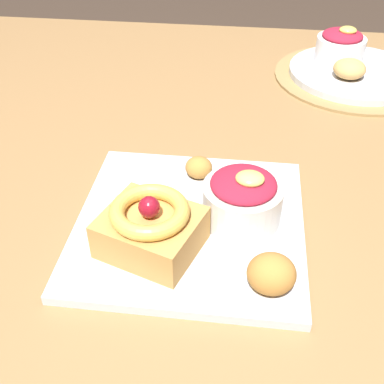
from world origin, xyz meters
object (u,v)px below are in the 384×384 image
fritter_front (199,167)px  back_pastry (350,69)px  front_plate (190,224)px  berry_ramekin (243,198)px  fritter_middle (271,274)px  back_ramekin (341,46)px  cake_slice (151,227)px  back_plate (355,73)px

fritter_front → back_pastry: (0.24, 0.33, 0.01)m
front_plate → berry_ramekin: 0.07m
front_plate → fritter_middle: 0.14m
back_ramekin → back_pastry: 0.07m
front_plate → berry_ramekin: (0.06, 0.01, 0.04)m
cake_slice → front_plate: bearing=53.4°
front_plate → fritter_front: (0.00, 0.09, 0.02)m
fritter_front → cake_slice: bearing=-104.9°
front_plate → fritter_middle: bearing=-44.8°
fritter_front → back_ramekin: 0.46m
cake_slice → fritter_middle: size_ratio=2.52×
front_plate → cake_slice: 0.07m
berry_ramekin → fritter_middle: (0.03, -0.11, -0.01)m
berry_ramekin → back_plate: (0.20, 0.44, -0.03)m
front_plate → fritter_front: fritter_front is taller
berry_ramekin → fritter_front: bearing=127.7°
back_plate → back_ramekin: bearing=132.0°
back_pastry → back_ramekin: bearing=98.4°
cake_slice → berry_ramekin: same height
berry_ramekin → back_pastry: size_ratio=1.63×
berry_ramekin → fritter_middle: bearing=-72.3°
berry_ramekin → back_ramekin: back_ramekin is taller
berry_ramekin → fritter_front: size_ratio=2.62×
fritter_middle → back_pastry: fritter_middle is taller
fritter_front → fritter_middle: fritter_middle is taller
back_pastry → back_plate: bearing=61.5°
fritter_middle → back_ramekin: bearing=77.3°
fritter_middle → fritter_front: bearing=117.1°
front_plate → back_ramekin: size_ratio=2.95×
back_ramekin → back_plate: bearing=-48.0°
berry_ramekin → back_ramekin: (0.17, 0.48, 0.01)m
front_plate → cake_slice: (-0.04, -0.05, 0.04)m
fritter_middle → back_ramekin: (0.13, 0.58, 0.01)m
front_plate → berry_ramekin: bearing=11.4°
back_plate → fritter_front: bearing=-125.1°
fritter_front → back_ramekin: (0.23, 0.40, 0.02)m
fritter_middle → back_pastry: bearing=74.6°
berry_ramekin → fritter_middle: size_ratio=1.87×
berry_ramekin → cake_slice: bearing=-147.6°
cake_slice → berry_ramekin: (0.10, 0.06, 0.00)m
front_plate → cake_slice: bearing=-126.6°
cake_slice → fritter_middle: cake_slice is taller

